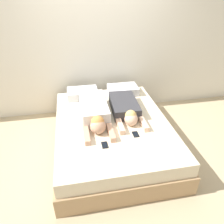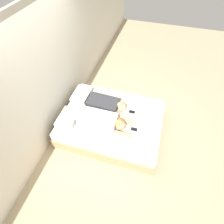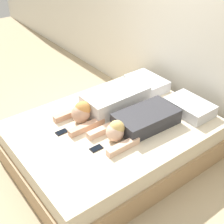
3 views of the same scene
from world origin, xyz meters
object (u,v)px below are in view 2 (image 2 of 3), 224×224
Objects in this scene: bed at (112,123)px; cell_phone_right at (132,112)px; pillow_head_right at (82,95)px; person_right at (108,104)px; person_left at (103,121)px; cell_phone_left at (134,129)px; pillow_head_left at (68,118)px.

bed is 0.52m from cell_phone_right.
pillow_head_right is 1.23m from cell_phone_right.
person_right reaches higher than cell_phone_right.
person_right is (0.24, 0.17, 0.33)m from bed.
person_left is 0.48m from person_right.
cell_phone_left is 1.00× the size of cell_phone_right.
pillow_head_left is 1.38m from cell_phone_left.
cell_phone_left is at bearing -83.02° from pillow_head_left.
bed is at bearing -144.96° from person_right.
pillow_head_left is 0.72m from pillow_head_right.
pillow_head_left is at bearing 131.79° from person_right.
bed is 4.17× the size of pillow_head_right.
pillow_head_left reaches higher than bed.
cell_phone_left is (0.04, -0.65, -0.10)m from person_left.
cell_phone_right is (0.00, -0.55, -0.08)m from person_right.
cell_phone_left and cell_phone_right have the same top height.
person_left reaches higher than bed.
pillow_head_right is 4.11× the size of cell_phone_right.
person_right is 0.82m from cell_phone_left.
bed is 17.14× the size of cell_phone_right.
bed is 0.97m from pillow_head_left.
cell_phone_left is (-0.44, -0.69, -0.08)m from person_right.
person_right is (0.48, 0.05, -0.02)m from person_left.
pillow_head_left is 4.11× the size of cell_phone_right.
person_right is at bearing 57.81° from cell_phone_left.
pillow_head_left is at bearing 113.08° from bed.
person_left is (-0.60, -0.72, 0.04)m from pillow_head_right.
person_left is at bearing -80.23° from pillow_head_left.
bed is at bearing -66.92° from pillow_head_left.
pillow_head_left is 0.73m from person_left.
pillow_head_right is 1.47m from cell_phone_left.
bed is at bearing -27.81° from person_left.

